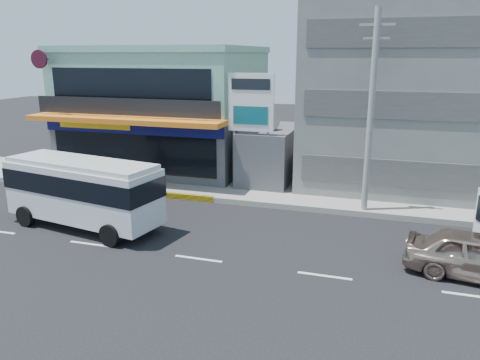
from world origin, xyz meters
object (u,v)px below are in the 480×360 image
(utility_pole_near, at_px, (371,113))
(sedan, at_px, (479,256))
(shop_building, at_px, (167,112))
(concrete_building, at_px, (448,70))
(minibus, at_px, (83,188))
(motorcycle_rider, at_px, (91,190))
(satellite_dish, at_px, (267,129))
(billboard, at_px, (251,109))

(utility_pole_near, xyz_separation_m, sedan, (4.28, -5.90, -4.29))
(shop_building, relative_size, sedan, 2.45)
(concrete_building, height_order, minibus, concrete_building)
(concrete_building, relative_size, motorcycle_rider, 6.82)
(minibus, bearing_deg, concrete_building, 38.97)
(minibus, bearing_deg, utility_pole_near, 24.58)
(concrete_building, relative_size, minibus, 2.00)
(concrete_building, bearing_deg, utility_pole_near, -117.76)
(shop_building, height_order, minibus, shop_building)
(utility_pole_near, bearing_deg, concrete_building, 62.24)
(concrete_building, relative_size, satellite_dish, 10.67)
(satellite_dish, xyz_separation_m, utility_pole_near, (6.00, -3.60, 1.57))
(shop_building, height_order, sedan, shop_building)
(minibus, bearing_deg, shop_building, 97.38)
(shop_building, distance_m, utility_pole_near, 15.50)
(billboard, height_order, minibus, billboard)
(billboard, relative_size, minibus, 0.86)
(utility_pole_near, bearing_deg, billboard, 164.52)
(utility_pole_near, bearing_deg, sedan, -54.03)
(shop_building, xyz_separation_m, concrete_building, (18.00, 1.05, 3.00))
(satellite_dish, height_order, utility_pole_near, utility_pole_near)
(minibus, relative_size, sedan, 1.58)
(shop_building, bearing_deg, utility_pole_near, -25.06)
(shop_building, xyz_separation_m, billboard, (7.50, -4.75, 0.93))
(billboard, distance_m, sedan, 13.86)
(satellite_dish, bearing_deg, shop_building, 159.79)
(billboard, xyz_separation_m, motorcycle_rider, (-7.73, -4.31, -4.15))
(billboard, xyz_separation_m, minibus, (-5.92, -7.48, -3.01))
(motorcycle_rider, bearing_deg, utility_pole_near, 10.00)
(billboard, relative_size, motorcycle_rider, 2.94)
(concrete_building, distance_m, utility_pole_near, 8.79)
(minibus, bearing_deg, motorcycle_rider, 119.82)
(satellite_dish, xyz_separation_m, billboard, (-0.50, -1.80, 1.35))
(minibus, relative_size, motorcycle_rider, 3.41)
(sedan, bearing_deg, minibus, 98.48)
(motorcycle_rider, bearing_deg, concrete_building, 29.01)
(utility_pole_near, distance_m, minibus, 14.03)
(utility_pole_near, xyz_separation_m, minibus, (-12.42, -5.68, -3.23))
(shop_building, xyz_separation_m, motorcycle_rider, (-0.23, -9.06, -3.22))
(sedan, distance_m, motorcycle_rider, 18.82)
(utility_pole_near, bearing_deg, minibus, -155.42)
(shop_building, distance_m, motorcycle_rider, 9.61)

